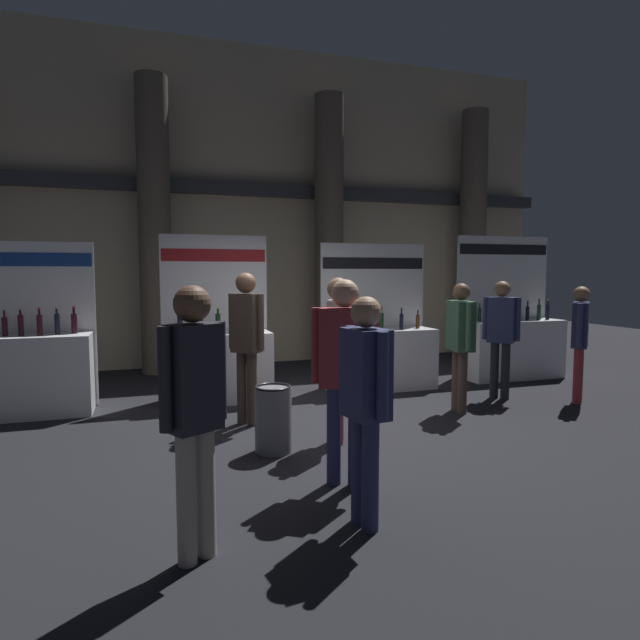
% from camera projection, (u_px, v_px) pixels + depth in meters
% --- Properties ---
extents(ground_plane, '(27.03, 27.03, 0.00)m').
position_uv_depth(ground_plane, '(317.00, 430.00, 6.30)').
color(ground_plane, black).
extents(hall_colonnade, '(13.52, 1.07, 6.32)m').
position_uv_depth(hall_colonnade, '(242.00, 212.00, 10.66)').
color(hall_colonnade, tan).
rests_on(hall_colonnade, ground_plane).
extents(exhibitor_booth_0, '(1.70, 0.66, 2.26)m').
position_uv_depth(exhibitor_booth_0, '(25.00, 369.00, 6.90)').
color(exhibitor_booth_0, white).
rests_on(exhibitor_booth_0, ground_plane).
extents(exhibitor_booth_1, '(1.55, 0.66, 2.40)m').
position_uv_depth(exhibitor_booth_1, '(219.00, 359.00, 7.69)').
color(exhibitor_booth_1, white).
rests_on(exhibitor_booth_1, ground_plane).
extents(exhibitor_booth_2, '(1.80, 0.66, 2.31)m').
position_uv_depth(exhibitor_booth_2, '(380.00, 353.00, 8.52)').
color(exhibitor_booth_2, white).
rests_on(exhibitor_booth_2, ground_plane).
extents(exhibitor_booth_3, '(1.87, 0.66, 2.49)m').
position_uv_depth(exhibitor_booth_3, '(511.00, 342.00, 9.43)').
color(exhibitor_booth_3, white).
rests_on(exhibitor_booth_3, ground_plane).
extents(trash_bin, '(0.38, 0.38, 0.69)m').
position_uv_depth(trash_bin, '(273.00, 419.00, 5.52)').
color(trash_bin, slate).
rests_on(trash_bin, ground_plane).
extents(visitor_1, '(0.29, 0.52, 1.68)m').
position_uv_depth(visitor_1, '(365.00, 392.00, 3.84)').
color(visitor_1, navy).
rests_on(visitor_1, ground_plane).
extents(visitor_2, '(0.38, 0.38, 1.85)m').
position_uv_depth(visitor_2, '(246.00, 335.00, 6.44)').
color(visitor_2, '#47382D').
rests_on(visitor_2, ground_plane).
extents(visitor_4, '(0.52, 0.39, 1.79)m').
position_uv_depth(visitor_4, '(345.00, 363.00, 4.59)').
color(visitor_4, navy).
rests_on(visitor_4, ground_plane).
extents(visitor_5, '(0.35, 0.52, 1.80)m').
position_uv_depth(visitor_5, '(338.00, 345.00, 5.76)').
color(visitor_5, maroon).
rests_on(visitor_5, ground_plane).
extents(visitor_6, '(0.41, 0.42, 1.73)m').
position_uv_depth(visitor_6, '(501.00, 329.00, 7.81)').
color(visitor_6, '#23232D').
rests_on(visitor_6, ground_plane).
extents(visitor_7, '(0.48, 0.46, 1.66)m').
position_uv_depth(visitor_7, '(580.00, 334.00, 7.57)').
color(visitor_7, maroon).
rests_on(visitor_7, ground_plane).
extents(visitor_8, '(0.31, 0.58, 1.71)m').
position_uv_depth(visitor_8, '(460.00, 335.00, 7.05)').
color(visitor_8, '#47382D').
rests_on(visitor_8, ground_plane).
extents(visitor_9, '(0.44, 0.34, 1.77)m').
position_uv_depth(visitor_9, '(194.00, 401.00, 3.38)').
color(visitor_9, '#ADA393').
rests_on(visitor_9, ground_plane).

